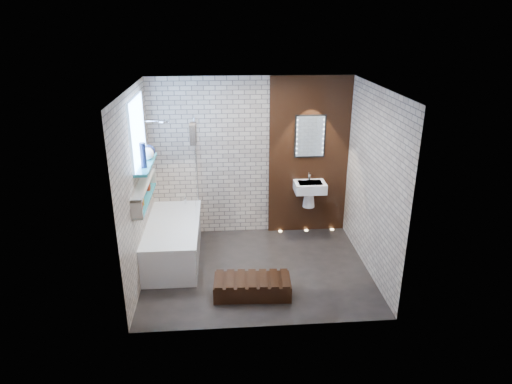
{
  "coord_description": "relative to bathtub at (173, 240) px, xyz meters",
  "views": [
    {
      "loc": [
        -0.46,
        -5.7,
        3.45
      ],
      "look_at": [
        0.0,
        0.15,
        1.15
      ],
      "focal_mm": 31.76,
      "sensor_mm": 36.0,
      "label": 1
    }
  ],
  "objects": [
    {
      "name": "walnut_panel",
      "position": [
        2.17,
        0.82,
        1.01
      ],
      "size": [
        1.3,
        0.06,
        2.6
      ],
      "primitive_type": "cube",
      "color": "black",
      "rests_on": "ground"
    },
    {
      "name": "floor_uplights",
      "position": [
        2.17,
        0.75,
        -0.29
      ],
      "size": [
        0.96,
        0.06,
        0.01
      ],
      "color": "#FFD899",
      "rests_on": "ground"
    },
    {
      "name": "bath_screen",
      "position": [
        0.35,
        0.44,
        0.99
      ],
      "size": [
        0.01,
        0.78,
        1.4
      ],
      "primitive_type": "cube",
      "color": "white",
      "rests_on": "bathtub"
    },
    {
      "name": "display_niche",
      "position": [
        -0.31,
        -0.3,
        0.91
      ],
      "size": [
        0.14,
        1.3,
        0.26
      ],
      "color": "teal",
      "rests_on": "room_shell"
    },
    {
      "name": "niche_bottles",
      "position": [
        -0.31,
        -0.31,
        0.88
      ],
      "size": [
        0.06,
        0.82,
        0.15
      ],
      "color": "maroon",
      "rests_on": "display_niche"
    },
    {
      "name": "room_shell",
      "position": [
        1.22,
        -0.45,
        1.01
      ],
      "size": [
        3.24,
        3.2,
        2.6
      ],
      "color": "gray",
      "rests_on": "ground"
    },
    {
      "name": "led_mirror",
      "position": [
        2.17,
        0.78,
        1.36
      ],
      "size": [
        0.5,
        0.02,
        0.7
      ],
      "color": "black",
      "rests_on": "walnut_panel"
    },
    {
      "name": "washbasin",
      "position": [
        2.17,
        0.62,
        0.5
      ],
      "size": [
        0.5,
        0.36,
        0.58
      ],
      "color": "white",
      "rests_on": "walnut_panel"
    },
    {
      "name": "ground",
      "position": [
        1.22,
        -0.45,
        -0.29
      ],
      "size": [
        3.2,
        3.2,
        0.0
      ],
      "primitive_type": "plane",
      "color": "black",
      "rests_on": "ground"
    },
    {
      "name": "walnut_step",
      "position": [
        1.11,
        -1.08,
        -0.18
      ],
      "size": [
        1.02,
        0.5,
        0.22
      ],
      "primitive_type": "cube",
      "rotation": [
        0.0,
        0.0,
        -0.05
      ],
      "color": "black",
      "rests_on": "ground"
    },
    {
      "name": "towel",
      "position": [
        0.35,
        0.3,
        1.56
      ],
      "size": [
        0.09,
        0.23,
        0.3
      ],
      "primitive_type": "cube",
      "color": "black",
      "rests_on": "bath_screen"
    },
    {
      "name": "sill_vases",
      "position": [
        -0.28,
        0.05,
        1.36
      ],
      "size": [
        0.18,
        0.6,
        0.34
      ],
      "color": "#141B37",
      "rests_on": "clerestory_window"
    },
    {
      "name": "shower_head",
      "position": [
        -0.08,
        0.5,
        1.71
      ],
      "size": [
        0.18,
        0.18,
        0.02
      ],
      "primitive_type": "cylinder",
      "color": "silver",
      "rests_on": "room_shell"
    },
    {
      "name": "bathtub",
      "position": [
        0.0,
        0.0,
        0.0
      ],
      "size": [
        0.79,
        1.74,
        0.7
      ],
      "color": "white",
      "rests_on": "ground"
    },
    {
      "name": "clerestory_window",
      "position": [
        -0.34,
        -0.1,
        1.61
      ],
      "size": [
        0.18,
        1.0,
        0.94
      ],
      "color": "#7FADE0",
      "rests_on": "room_shell"
    }
  ]
}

